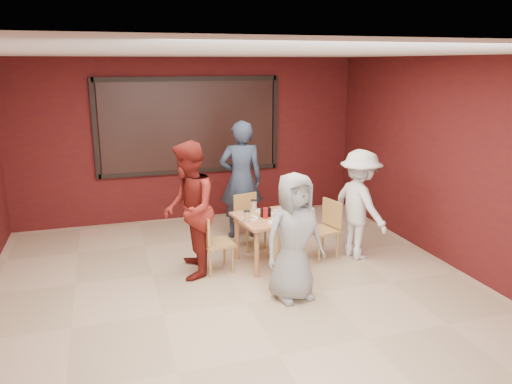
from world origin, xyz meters
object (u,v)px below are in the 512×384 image
object	(u,v)px
chair_left	(212,240)
diner_back	(241,180)
diner_right	(360,205)
chair_right	(326,226)
chair_front	(289,254)
dining_table	(269,222)
diner_front	(294,237)
diner_left	(188,210)
chair_back	(249,217)

from	to	relation	value
chair_left	diner_back	bearing A→B (deg)	59.15
diner_right	chair_right	bearing A→B (deg)	60.30
chair_front	diner_right	distance (m)	1.54
dining_table	diner_front	xyz separation A→B (m)	(-0.06, -1.06, 0.15)
chair_left	diner_left	bearing A→B (deg)	-179.22
dining_table	chair_right	world-z (taller)	dining_table
diner_front	chair_left	bearing A→B (deg)	117.33
chair_back	diner_back	xyz separation A→B (m)	(0.02, 0.47, 0.48)
chair_front	chair_left	xyz separation A→B (m)	(-0.76, 0.82, -0.01)
diner_right	chair_back	bearing A→B (deg)	45.39
chair_left	chair_back	bearing A→B (deg)	46.96
diner_back	diner_left	xyz separation A→B (m)	(-1.05, -1.25, -0.05)
dining_table	chair_left	world-z (taller)	dining_table
dining_table	diner_left	size ratio (longest dim) A/B	0.54
dining_table	diner_left	xyz separation A→B (m)	(-1.11, -0.04, 0.28)
chair_right	diner_front	size ratio (longest dim) A/B	0.54
diner_back	chair_back	bearing A→B (deg)	97.66
dining_table	diner_right	world-z (taller)	diner_right
diner_front	chair_front	bearing A→B (deg)	76.13
diner_left	chair_back	bearing A→B (deg)	137.07
diner_front	diner_right	xyz separation A→B (m)	(1.35, 0.93, 0.02)
chair_right	diner_front	distance (m)	1.43
chair_back	diner_left	distance (m)	1.37
chair_back	chair_left	size ratio (longest dim) A/B	1.01
chair_left	diner_left	world-z (taller)	diner_left
chair_back	diner_back	world-z (taller)	diner_back
dining_table	chair_back	bearing A→B (deg)	95.86
chair_right	diner_right	distance (m)	0.56
chair_left	diner_front	bearing A→B (deg)	-53.98
chair_right	diner_left	world-z (taller)	diner_left
dining_table	chair_back	distance (m)	0.76
chair_front	diner_left	size ratio (longest dim) A/B	0.46
chair_right	diner_left	xyz separation A→B (m)	(-1.95, -0.05, 0.42)
chair_back	chair_right	xyz separation A→B (m)	(0.92, -0.74, 0.01)
diner_left	chair_front	bearing A→B (deg)	62.50
chair_left	chair_right	xyz separation A→B (m)	(1.65, 0.04, 0.02)
chair_left	diner_left	xyz separation A→B (m)	(-0.30, -0.00, 0.43)
diner_back	diner_left	world-z (taller)	diner_back
chair_front	diner_right	world-z (taller)	diner_right
diner_left	chair_left	bearing A→B (deg)	100.57
chair_back	chair_left	xyz separation A→B (m)	(-0.73, -0.78, -0.00)
chair_left	diner_front	distance (m)	1.30
chair_left	chair_right	distance (m)	1.65
diner_front	diner_left	size ratio (longest dim) A/B	0.86
diner_front	diner_right	distance (m)	1.64
diner_left	diner_front	bearing A→B (deg)	55.53
dining_table	chair_right	bearing A→B (deg)	0.50
chair_left	diner_front	world-z (taller)	diner_front
chair_front	chair_back	bearing A→B (deg)	91.24
chair_back	diner_left	world-z (taller)	diner_left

